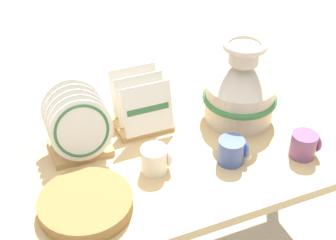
% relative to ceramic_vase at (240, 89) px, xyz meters
% --- Properties ---
extents(display_table, '(1.58, 0.77, 0.63)m').
position_rel_ceramic_vase_xyz_m(display_table, '(-0.31, -0.05, -0.19)').
color(display_table, tan).
rests_on(display_table, ground_plane).
extents(ceramic_vase, '(0.28, 0.28, 0.32)m').
position_rel_ceramic_vase_xyz_m(ceramic_vase, '(0.00, 0.00, 0.00)').
color(ceramic_vase, beige).
rests_on(ceramic_vase, display_table).
extents(dish_rack_round_plates, '(0.21, 0.20, 0.23)m').
position_rel_ceramic_vase_xyz_m(dish_rack_round_plates, '(-0.60, 0.03, -0.03)').
color(dish_rack_round_plates, tan).
rests_on(dish_rack_round_plates, display_table).
extents(dish_rack_square_plates, '(0.20, 0.19, 0.20)m').
position_rel_ceramic_vase_xyz_m(dish_rack_square_plates, '(-0.35, 0.10, -0.07)').
color(dish_rack_square_plates, tan).
rests_on(dish_rack_square_plates, display_table).
extents(wicker_charger_stack, '(0.28, 0.28, 0.04)m').
position_rel_ceramic_vase_xyz_m(wicker_charger_stack, '(-0.65, -0.24, -0.11)').
color(wicker_charger_stack, olive).
rests_on(wicker_charger_stack, display_table).
extents(mug_cobalt_glaze, '(0.10, 0.09, 0.09)m').
position_rel_ceramic_vase_xyz_m(mug_cobalt_glaze, '(-0.15, -0.21, -0.08)').
color(mug_cobalt_glaze, '#42569E').
rests_on(mug_cobalt_glaze, display_table).
extents(mug_plum_glaze, '(0.10, 0.09, 0.09)m').
position_rel_ceramic_vase_xyz_m(mug_plum_glaze, '(0.10, -0.28, -0.08)').
color(mug_plum_glaze, '#7A4770').
rests_on(mug_plum_glaze, display_table).
extents(mug_cream_glaze, '(0.10, 0.09, 0.09)m').
position_rel_ceramic_vase_xyz_m(mug_cream_glaze, '(-0.40, -0.16, -0.08)').
color(mug_cream_glaze, silver).
rests_on(mug_cream_glaze, display_table).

